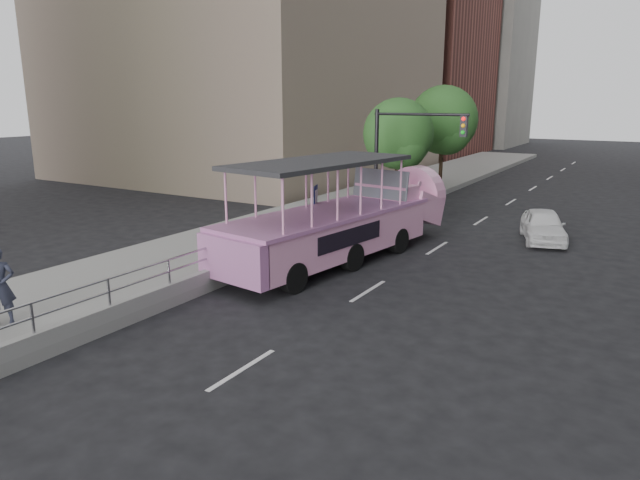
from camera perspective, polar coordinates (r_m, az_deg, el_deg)
ground at (r=14.54m, az=-5.90°, el=-8.82°), size 160.00×160.00×0.00m
sidewalk at (r=25.50m, az=-2.75°, el=1.50°), size 5.50×80.00×0.30m
kerb_wall at (r=17.71m, az=-10.14°, el=-3.14°), size 0.24×30.00×0.36m
guardrail at (r=17.53m, az=-10.23°, el=-1.07°), size 0.07×22.00×0.71m
duck_boat at (r=20.56m, az=2.66°, el=1.94°), size 4.12×11.24×3.65m
car at (r=24.78m, az=21.42°, el=1.36°), size 2.62×4.08×1.29m
pedestrian_near at (r=15.66m, az=-29.38°, el=-4.04°), size 0.82×0.82×1.92m
parking_sign at (r=21.24m, az=-0.43°, el=3.03°), size 0.20×0.54×2.52m
traffic_signal at (r=25.26m, az=8.13°, el=8.95°), size 4.20×0.32×5.20m
street_tree_near at (r=29.01m, az=7.93°, el=10.20°), size 3.52×3.52×5.72m
street_tree_far at (r=34.50m, az=12.31°, el=11.39°), size 3.97×3.97×6.45m
midrise_brick at (r=64.66m, az=7.54°, el=20.29°), size 18.00×16.00×26.00m
midrise_stone_b at (r=78.60m, az=13.79°, el=16.66°), size 16.00×14.00×20.00m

